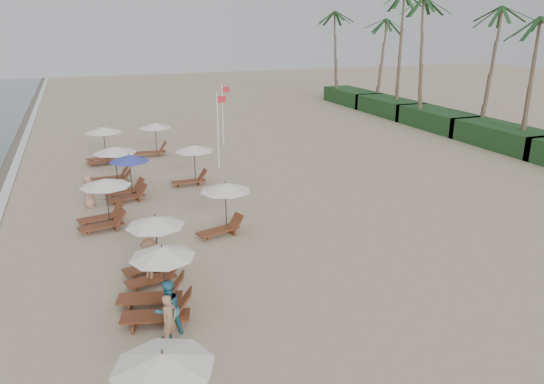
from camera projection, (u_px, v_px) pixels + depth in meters
name	position (u px, v px, depth m)	size (l,w,h in m)	color
ground	(317.00, 291.00, 17.66)	(160.00, 160.00, 0.00)	tan
shrub_hedge	(503.00, 137.00, 37.67)	(3.20, 53.00, 1.60)	#193D1C
palm_row	(511.00, 5.00, 35.57)	(7.00, 52.00, 12.30)	brown
lounger_station_1	(155.00, 285.00, 15.99)	(2.62, 2.47, 2.27)	brown
lounger_station_2	(152.00, 248.00, 18.18)	(2.37, 2.08, 2.36)	brown
lounger_station_3	(102.00, 203.00, 22.88)	(2.60, 2.27, 2.25)	brown
lounger_station_4	(126.00, 178.00, 26.55)	(2.51, 2.22, 2.35)	brown
lounger_station_5	(112.00, 165.00, 28.81)	(2.68, 2.43, 2.21)	brown
lounger_station_6	(102.00, 143.00, 33.27)	(2.54, 2.42, 2.38)	brown
inland_station_0	(222.00, 203.00, 22.09)	(2.68, 2.24, 2.22)	brown
inland_station_1	(192.00, 160.00, 28.90)	(2.61, 2.24, 2.22)	brown
inland_station_2	(153.00, 137.00, 35.22)	(2.80, 2.24, 2.22)	brown
beachgoer_near	(170.00, 320.00, 14.52)	(0.57, 0.37, 1.56)	#A57659
beachgoer_mid_a	(168.00, 309.00, 14.88)	(0.87, 0.68, 1.79)	teal
beachgoer_mid_b	(150.00, 261.00, 17.93)	(1.11, 0.64, 1.71)	#95694C
beachgoer_far_b	(89.00, 191.00, 25.43)	(0.82, 0.53, 1.67)	tan
flag_pole_near	(218.00, 127.00, 31.83)	(0.60, 0.08, 4.70)	silver
flag_pole_far	(223.00, 112.00, 37.55)	(0.59, 0.08, 4.55)	silver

